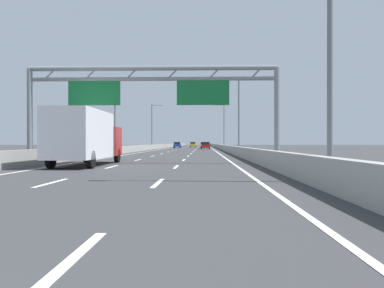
# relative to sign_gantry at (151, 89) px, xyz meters

# --- Properties ---
(ground_plane) EXTENTS (260.00, 260.00, 0.00)m
(ground_plane) POSITION_rel_sign_gantry_xyz_m (0.06, 74.78, -4.82)
(ground_plane) COLOR #38383A
(lane_dash_left_1) EXTENTS (0.16, 3.00, 0.01)m
(lane_dash_left_1) POSITION_rel_sign_gantry_xyz_m (-1.74, -12.72, -4.82)
(lane_dash_left_1) COLOR white
(lane_dash_left_1) RESTS_ON ground_plane
(lane_dash_left_2) EXTENTS (0.16, 3.00, 0.01)m
(lane_dash_left_2) POSITION_rel_sign_gantry_xyz_m (-1.74, -3.72, -4.82)
(lane_dash_left_2) COLOR white
(lane_dash_left_2) RESTS_ON ground_plane
(lane_dash_left_3) EXTENTS (0.16, 3.00, 0.01)m
(lane_dash_left_3) POSITION_rel_sign_gantry_xyz_m (-1.74, 5.28, -4.82)
(lane_dash_left_3) COLOR white
(lane_dash_left_3) RESTS_ON ground_plane
(lane_dash_left_4) EXTENTS (0.16, 3.00, 0.01)m
(lane_dash_left_4) POSITION_rel_sign_gantry_xyz_m (-1.74, 14.28, -4.82)
(lane_dash_left_4) COLOR white
(lane_dash_left_4) RESTS_ON ground_plane
(lane_dash_left_5) EXTENTS (0.16, 3.00, 0.01)m
(lane_dash_left_5) POSITION_rel_sign_gantry_xyz_m (-1.74, 23.28, -4.82)
(lane_dash_left_5) COLOR white
(lane_dash_left_5) RESTS_ON ground_plane
(lane_dash_left_6) EXTENTS (0.16, 3.00, 0.01)m
(lane_dash_left_6) POSITION_rel_sign_gantry_xyz_m (-1.74, 32.28, -4.82)
(lane_dash_left_6) COLOR white
(lane_dash_left_6) RESTS_ON ground_plane
(lane_dash_left_7) EXTENTS (0.16, 3.00, 0.01)m
(lane_dash_left_7) POSITION_rel_sign_gantry_xyz_m (-1.74, 41.28, -4.82)
(lane_dash_left_7) COLOR white
(lane_dash_left_7) RESTS_ON ground_plane
(lane_dash_left_8) EXTENTS (0.16, 3.00, 0.01)m
(lane_dash_left_8) POSITION_rel_sign_gantry_xyz_m (-1.74, 50.28, -4.82)
(lane_dash_left_8) COLOR white
(lane_dash_left_8) RESTS_ON ground_plane
(lane_dash_left_9) EXTENTS (0.16, 3.00, 0.01)m
(lane_dash_left_9) POSITION_rel_sign_gantry_xyz_m (-1.74, 59.28, -4.82)
(lane_dash_left_9) COLOR white
(lane_dash_left_9) RESTS_ON ground_plane
(lane_dash_left_10) EXTENTS (0.16, 3.00, 0.01)m
(lane_dash_left_10) POSITION_rel_sign_gantry_xyz_m (-1.74, 68.28, -4.82)
(lane_dash_left_10) COLOR white
(lane_dash_left_10) RESTS_ON ground_plane
(lane_dash_left_11) EXTENTS (0.16, 3.00, 0.01)m
(lane_dash_left_11) POSITION_rel_sign_gantry_xyz_m (-1.74, 77.28, -4.82)
(lane_dash_left_11) COLOR white
(lane_dash_left_11) RESTS_ON ground_plane
(lane_dash_left_12) EXTENTS (0.16, 3.00, 0.01)m
(lane_dash_left_12) POSITION_rel_sign_gantry_xyz_m (-1.74, 86.28, -4.82)
(lane_dash_left_12) COLOR white
(lane_dash_left_12) RESTS_ON ground_plane
(lane_dash_left_13) EXTENTS (0.16, 3.00, 0.01)m
(lane_dash_left_13) POSITION_rel_sign_gantry_xyz_m (-1.74, 95.28, -4.82)
(lane_dash_left_13) COLOR white
(lane_dash_left_13) RESTS_ON ground_plane
(lane_dash_left_14) EXTENTS (0.16, 3.00, 0.01)m
(lane_dash_left_14) POSITION_rel_sign_gantry_xyz_m (-1.74, 104.28, -4.82)
(lane_dash_left_14) COLOR white
(lane_dash_left_14) RESTS_ON ground_plane
(lane_dash_left_15) EXTENTS (0.16, 3.00, 0.01)m
(lane_dash_left_15) POSITION_rel_sign_gantry_xyz_m (-1.74, 113.28, -4.82)
(lane_dash_left_15) COLOR white
(lane_dash_left_15) RESTS_ON ground_plane
(lane_dash_left_16) EXTENTS (0.16, 3.00, 0.01)m
(lane_dash_left_16) POSITION_rel_sign_gantry_xyz_m (-1.74, 122.28, -4.82)
(lane_dash_left_16) COLOR white
(lane_dash_left_16) RESTS_ON ground_plane
(lane_dash_left_17) EXTENTS (0.16, 3.00, 0.01)m
(lane_dash_left_17) POSITION_rel_sign_gantry_xyz_m (-1.74, 131.28, -4.82)
(lane_dash_left_17) COLOR white
(lane_dash_left_17) RESTS_ON ground_plane
(lane_dash_right_0) EXTENTS (0.16, 3.00, 0.01)m
(lane_dash_right_0) POSITION_rel_sign_gantry_xyz_m (1.86, -21.72, -4.82)
(lane_dash_right_0) COLOR white
(lane_dash_right_0) RESTS_ON ground_plane
(lane_dash_right_1) EXTENTS (0.16, 3.00, 0.01)m
(lane_dash_right_1) POSITION_rel_sign_gantry_xyz_m (1.86, -12.72, -4.82)
(lane_dash_right_1) COLOR white
(lane_dash_right_1) RESTS_ON ground_plane
(lane_dash_right_2) EXTENTS (0.16, 3.00, 0.01)m
(lane_dash_right_2) POSITION_rel_sign_gantry_xyz_m (1.86, -3.72, -4.82)
(lane_dash_right_2) COLOR white
(lane_dash_right_2) RESTS_ON ground_plane
(lane_dash_right_3) EXTENTS (0.16, 3.00, 0.01)m
(lane_dash_right_3) POSITION_rel_sign_gantry_xyz_m (1.86, 5.28, -4.82)
(lane_dash_right_3) COLOR white
(lane_dash_right_3) RESTS_ON ground_plane
(lane_dash_right_4) EXTENTS (0.16, 3.00, 0.01)m
(lane_dash_right_4) POSITION_rel_sign_gantry_xyz_m (1.86, 14.28, -4.82)
(lane_dash_right_4) COLOR white
(lane_dash_right_4) RESTS_ON ground_plane
(lane_dash_right_5) EXTENTS (0.16, 3.00, 0.01)m
(lane_dash_right_5) POSITION_rel_sign_gantry_xyz_m (1.86, 23.28, -4.82)
(lane_dash_right_5) COLOR white
(lane_dash_right_5) RESTS_ON ground_plane
(lane_dash_right_6) EXTENTS (0.16, 3.00, 0.01)m
(lane_dash_right_6) POSITION_rel_sign_gantry_xyz_m (1.86, 32.28, -4.82)
(lane_dash_right_6) COLOR white
(lane_dash_right_6) RESTS_ON ground_plane
(lane_dash_right_7) EXTENTS (0.16, 3.00, 0.01)m
(lane_dash_right_7) POSITION_rel_sign_gantry_xyz_m (1.86, 41.28, -4.82)
(lane_dash_right_7) COLOR white
(lane_dash_right_7) RESTS_ON ground_plane
(lane_dash_right_8) EXTENTS (0.16, 3.00, 0.01)m
(lane_dash_right_8) POSITION_rel_sign_gantry_xyz_m (1.86, 50.28, -4.82)
(lane_dash_right_8) COLOR white
(lane_dash_right_8) RESTS_ON ground_plane
(lane_dash_right_9) EXTENTS (0.16, 3.00, 0.01)m
(lane_dash_right_9) POSITION_rel_sign_gantry_xyz_m (1.86, 59.28, -4.82)
(lane_dash_right_9) COLOR white
(lane_dash_right_9) RESTS_ON ground_plane
(lane_dash_right_10) EXTENTS (0.16, 3.00, 0.01)m
(lane_dash_right_10) POSITION_rel_sign_gantry_xyz_m (1.86, 68.28, -4.82)
(lane_dash_right_10) COLOR white
(lane_dash_right_10) RESTS_ON ground_plane
(lane_dash_right_11) EXTENTS (0.16, 3.00, 0.01)m
(lane_dash_right_11) POSITION_rel_sign_gantry_xyz_m (1.86, 77.28, -4.82)
(lane_dash_right_11) COLOR white
(lane_dash_right_11) RESTS_ON ground_plane
(lane_dash_right_12) EXTENTS (0.16, 3.00, 0.01)m
(lane_dash_right_12) POSITION_rel_sign_gantry_xyz_m (1.86, 86.28, -4.82)
(lane_dash_right_12) COLOR white
(lane_dash_right_12) RESTS_ON ground_plane
(lane_dash_right_13) EXTENTS (0.16, 3.00, 0.01)m
(lane_dash_right_13) POSITION_rel_sign_gantry_xyz_m (1.86, 95.28, -4.82)
(lane_dash_right_13) COLOR white
(lane_dash_right_13) RESTS_ON ground_plane
(lane_dash_right_14) EXTENTS (0.16, 3.00, 0.01)m
(lane_dash_right_14) POSITION_rel_sign_gantry_xyz_m (1.86, 104.28, -4.82)
(lane_dash_right_14) COLOR white
(lane_dash_right_14) RESTS_ON ground_plane
(lane_dash_right_15) EXTENTS (0.16, 3.00, 0.01)m
(lane_dash_right_15) POSITION_rel_sign_gantry_xyz_m (1.86, 113.28, -4.82)
(lane_dash_right_15) COLOR white
(lane_dash_right_15) RESTS_ON ground_plane
(lane_dash_right_16) EXTENTS (0.16, 3.00, 0.01)m
(lane_dash_right_16) POSITION_rel_sign_gantry_xyz_m (1.86, 122.28, -4.82)
(lane_dash_right_16) COLOR white
(lane_dash_right_16) RESTS_ON ground_plane
(lane_dash_right_17) EXTENTS (0.16, 3.00, 0.01)m
(lane_dash_right_17) POSITION_rel_sign_gantry_xyz_m (1.86, 131.28, -4.82)
(lane_dash_right_17) COLOR white
(lane_dash_right_17) RESTS_ON ground_plane
(edge_line_left) EXTENTS (0.16, 176.00, 0.01)m
(edge_line_left) POSITION_rel_sign_gantry_xyz_m (-5.19, 62.78, -4.82)
(edge_line_left) COLOR white
(edge_line_left) RESTS_ON ground_plane
(edge_line_right) EXTENTS (0.16, 176.00, 0.01)m
(edge_line_right) POSITION_rel_sign_gantry_xyz_m (5.31, 62.78, -4.82)
(edge_line_right) COLOR white
(edge_line_right) RESTS_ON ground_plane
(barrier_left) EXTENTS (0.45, 220.00, 0.95)m
(barrier_left) POSITION_rel_sign_gantry_xyz_m (-6.84, 84.78, -4.35)
(barrier_left) COLOR #9E9E99
(barrier_left) RESTS_ON ground_plane
(barrier_right) EXTENTS (0.45, 220.00, 0.95)m
(barrier_right) POSITION_rel_sign_gantry_xyz_m (6.96, 84.78, -4.35)
(barrier_right) COLOR #9E9E99
(barrier_right) RESTS_ON ground_plane
(sign_gantry) EXTENTS (16.50, 0.36, 6.36)m
(sign_gantry) POSITION_rel_sign_gantry_xyz_m (0.00, 0.00, 0.00)
(sign_gantry) COLOR gray
(sign_gantry) RESTS_ON ground_plane
(streetlamp_right_near) EXTENTS (2.58, 0.28, 9.50)m
(streetlamp_right_near) POSITION_rel_sign_gantry_xyz_m (7.52, -12.12, 0.58)
(streetlamp_right_near) COLOR slate
(streetlamp_right_near) RESTS_ON ground_plane
(streetlamp_left_mid) EXTENTS (2.58, 0.28, 9.50)m
(streetlamp_left_mid) POSITION_rel_sign_gantry_xyz_m (-7.41, 23.92, 0.58)
(streetlamp_left_mid) COLOR slate
(streetlamp_left_mid) RESTS_ON ground_plane
(streetlamp_right_mid) EXTENTS (2.58, 0.28, 9.50)m
(streetlamp_right_mid) POSITION_rel_sign_gantry_xyz_m (7.52, 23.92, 0.58)
(streetlamp_right_mid) COLOR slate
(streetlamp_right_mid) RESTS_ON ground_plane
(streetlamp_left_far) EXTENTS (2.58, 0.28, 9.50)m
(streetlamp_left_far) POSITION_rel_sign_gantry_xyz_m (-7.41, 59.95, 0.58)
(streetlamp_left_far) COLOR slate
(streetlamp_left_far) RESTS_ON ground_plane
(streetlamp_right_far) EXTENTS (2.58, 0.28, 9.50)m
(streetlamp_right_far) POSITION_rel_sign_gantry_xyz_m (7.52, 59.95, 0.58)
(streetlamp_right_far) COLOR slate
(streetlamp_right_far) RESTS_ON ground_plane
(blue_car) EXTENTS (1.81, 4.40, 1.50)m
(blue_car) POSITION_rel_sign_gantry_xyz_m (-3.43, 78.99, -4.06)
(blue_car) COLOR #2347AD
(blue_car) RESTS_ON ground_plane
(white_car) EXTENTS (1.78, 4.37, 1.44)m
(white_car) POSITION_rel_sign_gantry_xyz_m (3.44, 79.76, -4.08)
(white_car) COLOR silver
(white_car) RESTS_ON ground_plane
(red_car) EXTENTS (1.88, 4.63, 1.49)m
(red_car) POSITION_rel_sign_gantry_xyz_m (3.82, 59.41, -4.06)
(red_car) COLOR red
(red_car) RESTS_ON ground_plane
(yellow_car) EXTENTS (1.70, 4.13, 1.53)m
(yellow_car) POSITION_rel_sign_gantry_xyz_m (0.10, 98.56, -4.05)
(yellow_car) COLOR yellow
(yellow_car) RESTS_ON ground_plane
(box_truck) EXTENTS (2.41, 8.76, 3.19)m
(box_truck) POSITION_rel_sign_gantry_xyz_m (-3.58, -2.52, -3.10)
(box_truck) COLOR #B21E19
(box_truck) RESTS_ON ground_plane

